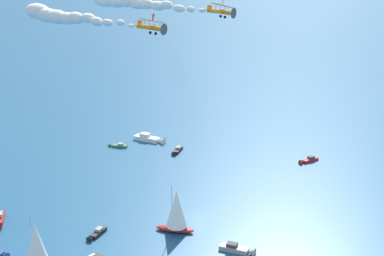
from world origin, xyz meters
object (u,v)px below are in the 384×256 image
(wingwalker_wingman, at_px, (153,16))
(biplane_wingman, at_px, (152,27))
(motorboat_near_centre, at_px, (239,249))
(motorboat_offshore, at_px, (96,234))
(sailboat_far_port, at_px, (176,211))
(motorboat_outer_ring_c, at_px, (117,146))
(wingwalker_lead, at_px, (223,1))
(motorboat_outer_ring_d, at_px, (151,139))
(biplane_lead, at_px, (222,11))
(motorboat_far_stbd, at_px, (308,160))
(motorboat_ahead, at_px, (177,151))
(sailboat_outer_ring_b, at_px, (36,248))

(wingwalker_wingman, bearing_deg, biplane_wingman, -59.88)
(motorboat_near_centre, xyz_separation_m, motorboat_offshore, (-18.35, -24.77, -0.12))
(wingwalker_wingman, bearing_deg, sailboat_far_port, 33.46)
(motorboat_near_centre, xyz_separation_m, sailboat_far_port, (-13.15, -8.29, 4.39))
(motorboat_near_centre, height_order, motorboat_outer_ring_c, motorboat_near_centre)
(biplane_wingman, distance_m, wingwalker_wingman, 2.15)
(sailboat_far_port, relative_size, biplane_wingman, 1.55)
(motorboat_outer_ring_c, xyz_separation_m, wingwalker_lead, (44.94, 10.90, 47.12))
(biplane_wingman, bearing_deg, motorboat_outer_ring_d, 160.42)
(motorboat_near_centre, relative_size, wingwalker_wingman, 4.43)
(wingwalker_lead, height_order, biplane_wingman, wingwalker_lead)
(motorboat_near_centre, relative_size, motorboat_outer_ring_c, 1.28)
(sailboat_far_port, bearing_deg, motorboat_near_centre, 32.23)
(motorboat_outer_ring_c, relative_size, biplane_lead, 0.75)
(motorboat_far_stbd, distance_m, biplane_wingman, 69.76)
(sailboat_far_port, xyz_separation_m, biplane_lead, (-8.60, 14.42, 40.49))
(sailboat_far_port, relative_size, motorboat_outer_ring_d, 1.19)
(motorboat_ahead, bearing_deg, motorboat_outer_ring_c, -127.80)
(sailboat_far_port, distance_m, motorboat_ahead, 46.73)
(wingwalker_lead, xyz_separation_m, biplane_wingman, (4.88, -18.18, -3.32))
(motorboat_outer_ring_d, bearing_deg, motorboat_outer_ring_c, -88.02)
(sailboat_outer_ring_b, xyz_separation_m, biplane_wingman, (-8.51, 27.51, 38.78))
(motorboat_near_centre, relative_size, motorboat_outer_ring_d, 0.74)
(motorboat_ahead, xyz_separation_m, motorboat_outer_ring_c, (-10.99, -14.16, -0.05))
(motorboat_offshore, distance_m, sailboat_outer_ring_b, 18.01)
(motorboat_ahead, relative_size, motorboat_outer_ring_d, 0.60)
(sailboat_far_port, xyz_separation_m, wingwalker_lead, (-8.87, 14.89, 42.57))
(wingwalker_lead, relative_size, biplane_wingman, 0.22)
(wingwalker_wingman, bearing_deg, motorboat_outer_ring_d, 160.80)
(motorboat_outer_ring_c, height_order, wingwalker_wingman, wingwalker_wingman)
(motorboat_outer_ring_c, height_order, wingwalker_lead, wingwalker_lead)
(motorboat_outer_ring_c, bearing_deg, wingwalker_wingman, -7.82)
(sailboat_outer_ring_b, height_order, wingwalker_wingman, wingwalker_wingman)
(motorboat_ahead, bearing_deg, wingwalker_wingman, -28.53)
(motorboat_near_centre, relative_size, wingwalker_lead, 4.43)
(sailboat_far_port, height_order, wingwalker_lead, wingwalker_lead)
(wingwalker_wingman, bearing_deg, motorboat_ahead, 151.47)
(motorboat_far_stbd, height_order, wingwalker_lead, wingwalker_lead)
(sailboat_outer_ring_b, distance_m, wingwalker_lead, 63.55)
(sailboat_far_port, bearing_deg, motorboat_far_stbd, 114.39)
(motorboat_far_stbd, bearing_deg, sailboat_far_port, -65.61)
(sailboat_outer_ring_b, bearing_deg, wingwalker_wingman, 107.42)
(motorboat_far_stbd, relative_size, wingwalker_lead, 4.13)
(motorboat_far_stbd, height_order, motorboat_offshore, motorboat_far_stbd)
(motorboat_outer_ring_d, xyz_separation_m, wingwalker_wingman, (49.91, -17.38, 45.55))
(motorboat_far_stbd, xyz_separation_m, biplane_lead, (13.19, -33.63, 44.99))
(motorboat_offshore, bearing_deg, sailboat_outer_ring_b, -55.83)
(sailboat_outer_ring_b, relative_size, motorboat_outer_ring_d, 1.31)
(motorboat_far_stbd, bearing_deg, sailboat_outer_ring_b, -71.55)
(biplane_wingman, bearing_deg, motorboat_far_stbd, 109.12)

